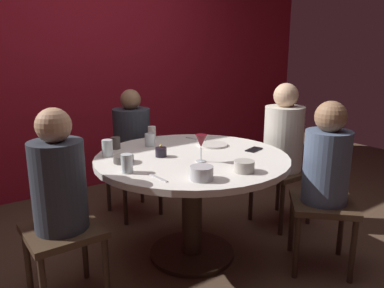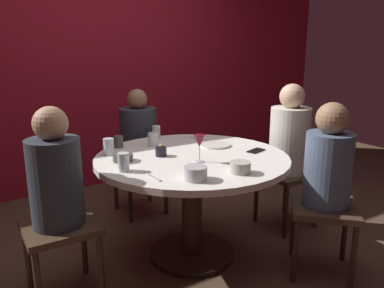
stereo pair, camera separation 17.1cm
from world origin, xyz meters
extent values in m
plane|color=#4C3828|center=(0.00, 0.00, 0.00)|extent=(8.00, 8.00, 0.00)
cube|color=maroon|center=(0.00, 1.82, 1.30)|extent=(6.00, 0.10, 2.60)
cylinder|color=silver|center=(0.00, 0.00, 0.72)|extent=(1.30, 1.30, 0.04)
cylinder|color=#332319|center=(0.00, 0.00, 0.35)|extent=(0.14, 0.14, 0.70)
cylinder|color=#2D2116|center=(0.00, 0.00, 0.01)|extent=(0.60, 0.60, 0.03)
cube|color=#3F2D1E|center=(-0.89, 0.00, 0.45)|extent=(0.40, 0.40, 0.04)
cylinder|color=#2D333D|center=(-0.89, 0.00, 0.72)|extent=(0.29, 0.29, 0.50)
sphere|color=tan|center=(-0.89, 0.00, 1.05)|extent=(0.19, 0.19, 0.19)
cylinder|color=#332319|center=(-0.72, -0.17, 0.21)|extent=(0.04, 0.04, 0.43)
cylinder|color=#332319|center=(-1.06, 0.17, 0.21)|extent=(0.04, 0.04, 0.43)
cylinder|color=#332319|center=(-0.72, 0.17, 0.21)|extent=(0.04, 0.04, 0.43)
cube|color=#3F2D1E|center=(0.00, 0.88, 0.45)|extent=(0.40, 0.40, 0.04)
cylinder|color=#2D333D|center=(0.00, 0.88, 0.71)|extent=(0.32, 0.32, 0.47)
sphere|color=#8C6647|center=(0.00, 0.88, 1.02)|extent=(0.17, 0.17, 0.17)
cylinder|color=#332319|center=(-0.17, 1.05, 0.21)|extent=(0.04, 0.04, 0.43)
cylinder|color=#332319|center=(-0.17, 0.71, 0.21)|extent=(0.04, 0.04, 0.43)
cylinder|color=#332319|center=(0.17, 1.05, 0.21)|extent=(0.04, 0.04, 0.43)
cylinder|color=#332319|center=(0.17, 0.71, 0.21)|extent=(0.04, 0.04, 0.43)
cube|color=#3F2D1E|center=(0.91, 0.00, 0.45)|extent=(0.40, 0.40, 0.04)
cylinder|color=beige|center=(0.91, 0.00, 0.73)|extent=(0.31, 0.31, 0.52)
sphere|color=tan|center=(0.91, 0.00, 1.08)|extent=(0.20, 0.20, 0.20)
cylinder|color=#332319|center=(1.08, 0.17, 0.21)|extent=(0.04, 0.04, 0.43)
cylinder|color=#332319|center=(0.74, 0.17, 0.21)|extent=(0.04, 0.04, 0.43)
cylinder|color=#332319|center=(1.08, -0.17, 0.21)|extent=(0.04, 0.04, 0.43)
cylinder|color=#332319|center=(0.74, -0.17, 0.21)|extent=(0.04, 0.04, 0.43)
cube|color=#3F2D1E|center=(0.62, -0.62, 0.45)|extent=(0.57, 0.57, 0.04)
cylinder|color=#475670|center=(0.62, -0.62, 0.70)|extent=(0.41, 0.41, 0.47)
sphere|color=#8C6647|center=(0.62, -0.62, 1.03)|extent=(0.20, 0.20, 0.20)
cylinder|color=#332319|center=(0.86, -0.62, 0.21)|extent=(0.04, 0.04, 0.43)
cylinder|color=#332319|center=(0.62, -0.38, 0.21)|extent=(0.04, 0.04, 0.43)
cylinder|color=#332319|center=(0.62, -0.86, 0.21)|extent=(0.04, 0.04, 0.43)
cylinder|color=#332319|center=(0.38, -0.62, 0.21)|extent=(0.04, 0.04, 0.43)
cylinder|color=black|center=(-0.18, 0.10, 0.77)|extent=(0.08, 0.08, 0.06)
sphere|color=#F9D159|center=(-0.18, 0.10, 0.81)|extent=(0.02, 0.02, 0.02)
cylinder|color=silver|center=(-0.04, -0.15, 0.74)|extent=(0.06, 0.06, 0.01)
cylinder|color=silver|center=(-0.04, -0.15, 0.79)|extent=(0.01, 0.01, 0.09)
cone|color=maroon|center=(-0.04, -0.15, 0.88)|extent=(0.08, 0.08, 0.08)
cylinder|color=silver|center=(0.28, 0.13, 0.75)|extent=(0.22, 0.22, 0.01)
cube|color=black|center=(0.44, -0.14, 0.74)|extent=(0.15, 0.11, 0.01)
cylinder|color=#B7B7BC|center=(-0.24, -0.42, 0.78)|extent=(0.13, 0.13, 0.07)
cylinder|color=#B2ADA3|center=(0.04, -0.46, 0.77)|extent=(0.12, 0.12, 0.07)
cylinder|color=#4C4742|center=(-0.44, 0.12, 0.76)|extent=(0.13, 0.13, 0.05)
cylinder|color=#4C4742|center=(-0.34, 0.46, 0.78)|extent=(0.07, 0.07, 0.09)
cylinder|color=silver|center=(-0.10, 0.39, 0.79)|extent=(0.07, 0.07, 0.09)
cylinder|color=silver|center=(0.02, 0.57, 0.79)|extent=(0.06, 0.06, 0.10)
cylinder|color=silver|center=(-0.52, -0.07, 0.80)|extent=(0.07, 0.07, 0.11)
cylinder|color=silver|center=(-0.47, 0.32, 0.80)|extent=(0.07, 0.07, 0.11)
cube|color=#B7B7BC|center=(-0.42, -0.26, 0.74)|extent=(0.03, 0.18, 0.01)
cube|color=#B7B7BC|center=(0.30, 0.37, 0.74)|extent=(0.07, 0.18, 0.01)
camera|label=1|loc=(-1.43, -1.98, 1.44)|focal=35.37mm
camera|label=2|loc=(-1.29, -2.08, 1.44)|focal=35.37mm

